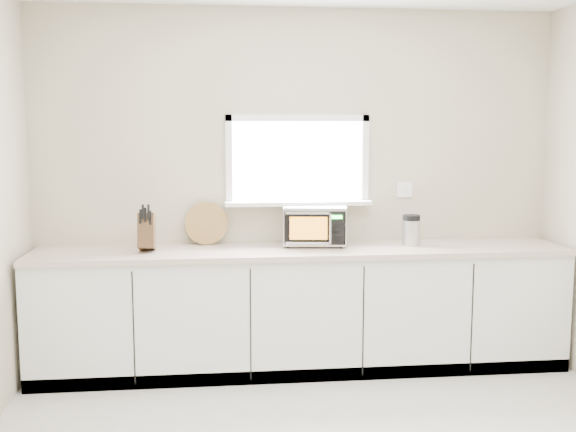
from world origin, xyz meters
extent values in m
cube|color=#C4B49C|center=(0.00, 2.00, 1.35)|extent=(4.00, 0.02, 2.70)
cube|color=white|center=(0.00, 1.99, 1.55)|extent=(1.00, 0.02, 0.60)
cube|color=white|center=(0.00, 1.92, 1.23)|extent=(1.12, 0.16, 0.03)
cube|color=white|center=(0.00, 1.97, 1.88)|extent=(1.10, 0.04, 0.05)
cube|color=white|center=(0.00, 1.97, 1.23)|extent=(1.10, 0.04, 0.05)
cube|color=white|center=(-0.53, 1.97, 1.55)|extent=(0.05, 0.04, 0.70)
cube|color=white|center=(0.53, 1.97, 1.55)|extent=(0.05, 0.04, 0.70)
cube|color=white|center=(0.85, 1.99, 1.32)|extent=(0.12, 0.01, 0.12)
cube|color=white|center=(0.00, 1.70, 0.44)|extent=(3.92, 0.60, 0.88)
cube|color=beige|center=(0.00, 1.69, 0.90)|extent=(3.92, 0.64, 0.04)
cylinder|color=black|center=(-0.10, 1.72, 0.93)|extent=(0.02, 0.02, 0.01)
cylinder|color=black|center=(-0.07, 2.00, 0.93)|extent=(0.02, 0.02, 0.01)
cylinder|color=black|center=(0.29, 1.67, 0.93)|extent=(0.02, 0.02, 0.01)
cylinder|color=black|center=(0.32, 1.95, 0.93)|extent=(0.02, 0.02, 0.01)
cube|color=#B8BAC0|center=(0.11, 1.84, 1.07)|extent=(0.51, 0.41, 0.28)
cube|color=black|center=(0.09, 1.65, 1.07)|extent=(0.44, 0.07, 0.25)
cube|color=orange|center=(0.04, 1.65, 1.07)|extent=(0.27, 0.04, 0.17)
cylinder|color=silver|center=(0.20, 1.62, 1.07)|extent=(0.02, 0.02, 0.22)
cube|color=black|center=(0.24, 1.63, 1.07)|extent=(0.11, 0.02, 0.24)
cube|color=#19FF33|center=(0.24, 1.63, 1.16)|extent=(0.08, 0.01, 0.03)
cube|color=silver|center=(0.11, 1.84, 1.22)|extent=(0.51, 0.41, 0.01)
cube|color=#4E321C|center=(-1.12, 1.69, 1.06)|extent=(0.12, 0.24, 0.29)
cube|color=black|center=(-1.16, 1.63, 1.18)|extent=(0.02, 0.05, 0.10)
cube|color=black|center=(-1.12, 1.63, 1.19)|extent=(0.02, 0.05, 0.10)
cube|color=black|center=(-1.09, 1.63, 1.17)|extent=(0.02, 0.05, 0.10)
cube|color=black|center=(-1.14, 1.63, 1.21)|extent=(0.02, 0.05, 0.10)
cube|color=black|center=(-1.10, 1.63, 1.21)|extent=(0.02, 0.05, 0.10)
cylinder|color=olive|center=(-0.70, 1.94, 1.08)|extent=(0.32, 0.08, 0.32)
cylinder|color=#B8BAC0|center=(0.83, 1.73, 1.02)|extent=(0.16, 0.16, 0.19)
cylinder|color=black|center=(0.83, 1.73, 1.13)|extent=(0.15, 0.15, 0.04)
camera|label=1|loc=(-0.64, -3.15, 1.79)|focal=42.00mm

